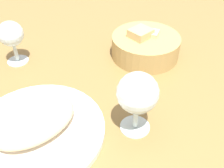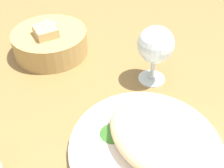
% 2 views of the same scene
% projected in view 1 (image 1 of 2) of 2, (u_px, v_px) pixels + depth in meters
% --- Properties ---
extents(ground_plane, '(1.40, 1.40, 0.02)m').
position_uv_depth(ground_plane, '(75.00, 121.00, 0.56)').
color(ground_plane, olive).
extents(plate, '(0.27, 0.27, 0.01)m').
position_uv_depth(plate, '(37.00, 131.00, 0.52)').
color(plate, white).
rests_on(plate, ground_plane).
extents(omelette, '(0.20, 0.19, 0.05)m').
position_uv_depth(omelette, '(34.00, 121.00, 0.50)').
color(omelette, beige).
rests_on(omelette, plate).
extents(lettuce_garnish, '(0.05, 0.05, 0.02)m').
position_uv_depth(lettuce_garnish, '(47.00, 103.00, 0.55)').
color(lettuce_garnish, '#3F842F').
rests_on(lettuce_garnish, plate).
extents(bread_basket, '(0.18, 0.18, 0.08)m').
position_uv_depth(bread_basket, '(145.00, 46.00, 0.72)').
color(bread_basket, tan).
rests_on(bread_basket, ground_plane).
extents(wine_glass_near, '(0.08, 0.08, 0.13)m').
position_uv_depth(wine_glass_near, '(138.00, 95.00, 0.48)').
color(wine_glass_near, silver).
rests_on(wine_glass_near, ground_plane).
extents(wine_glass_far, '(0.07, 0.07, 0.12)m').
position_uv_depth(wine_glass_far, '(11.00, 36.00, 0.66)').
color(wine_glass_far, silver).
rests_on(wine_glass_far, ground_plane).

